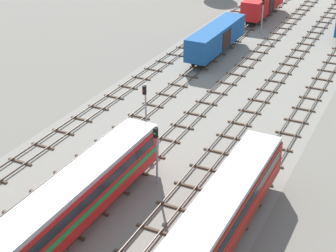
{
  "coord_description": "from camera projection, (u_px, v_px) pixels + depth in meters",
  "views": [
    {
      "loc": [
        18.61,
        3.14,
        22.97
      ],
      "look_at": [
        0.0,
        40.49,
        1.5
      ],
      "focal_mm": 55.99,
      "sensor_mm": 36.0,
      "label": 1
    }
  ],
  "objects": [
    {
      "name": "track_centre_right",
      "position": [
        313.0,
        93.0,
        56.93
      ],
      "size": [
        2.4,
        126.0,
        0.29
      ],
      "color": "#47382D",
      "rests_on": "ground"
    },
    {
      "name": "track_centre_left",
      "position": [
        231.0,
        78.0,
        60.69
      ],
      "size": [
        2.4,
        126.0,
        0.29
      ],
      "color": "#47382D",
      "rests_on": "ground"
    },
    {
      "name": "ground_plane",
      "position": [
        228.0,
        82.0,
        59.96
      ],
      "size": [
        480.0,
        480.0,
        0.0
      ],
      "primitive_type": "plane",
      "color": "slate"
    },
    {
      "name": "track_left",
      "position": [
        194.0,
        72.0,
        62.57
      ],
      "size": [
        2.4,
        126.0,
        0.29
      ],
      "color": "#47382D",
      "rests_on": "ground"
    },
    {
      "name": "signal_post_near",
      "position": [
        145.0,
        103.0,
        47.21
      ],
      "size": [
        0.28,
        0.47,
        5.02
      ],
      "color": "gray",
      "rests_on": "ground"
    },
    {
      "name": "passenger_coach_centre_left_near",
      "position": [
        61.0,
        209.0,
        33.97
      ],
      "size": [
        2.96,
        22.0,
        3.8
      ],
      "color": "red",
      "rests_on": "ground"
    },
    {
      "name": "ballast_bed",
      "position": [
        228.0,
        82.0,
        59.96
      ],
      "size": [
        22.96,
        176.0,
        0.01
      ],
      "primitive_type": "cube",
      "color": "gray",
      "rests_on": "ground"
    },
    {
      "name": "signal_post_nearest",
      "position": [
        263.0,
        11.0,
        75.12
      ],
      "size": [
        0.28,
        0.47,
        5.17
      ],
      "color": "gray",
      "rests_on": "ground"
    },
    {
      "name": "track_centre",
      "position": [
        271.0,
        85.0,
        58.81
      ],
      "size": [
        2.4,
        126.0,
        0.29
      ],
      "color": "#47382D",
      "rests_on": "ground"
    },
    {
      "name": "passenger_coach_centre_right_mid",
      "position": [
        210.0,
        230.0,
        32.06
      ],
      "size": [
        2.96,
        22.0,
        3.8
      ],
      "color": "maroon",
      "rests_on": "ground"
    },
    {
      "name": "freight_boxcar_left_midfar",
      "position": [
        216.0,
        37.0,
        67.03
      ],
      "size": [
        2.87,
        14.0,
        3.6
      ],
      "color": "#194C8C",
      "rests_on": "ground"
    },
    {
      "name": "signal_post_mid",
      "position": [
        156.0,
        148.0,
        39.82
      ],
      "size": [
        0.28,
        0.47,
        5.12
      ],
      "color": "gray",
      "rests_on": "ground"
    },
    {
      "name": "freight_boxcar_left_farther",
      "position": [
        263.0,
        3.0,
        82.94
      ],
      "size": [
        2.87,
        14.0,
        3.6
      ],
      "color": "red",
      "rests_on": "ground"
    },
    {
      "name": "track_far_left",
      "position": [
        159.0,
        65.0,
        64.45
      ],
      "size": [
        2.4,
        126.0,
        0.29
      ],
      "color": "#47382D",
      "rests_on": "ground"
    }
  ]
}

